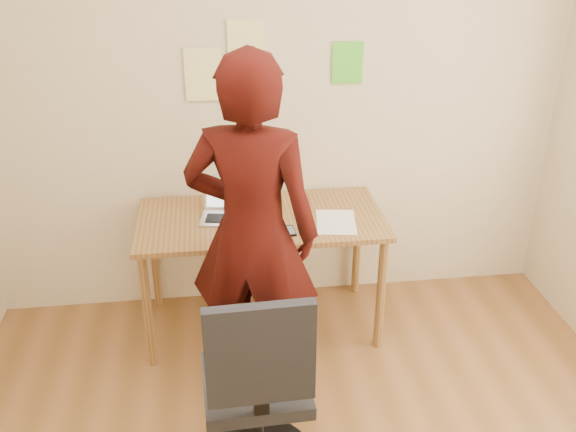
{
  "coord_description": "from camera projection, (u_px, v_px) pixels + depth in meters",
  "views": [
    {
      "loc": [
        -0.4,
        -1.89,
        2.36
      ],
      "look_at": [
        -0.03,
        0.95,
        0.95
      ],
      "focal_mm": 40.0,
      "sensor_mm": 36.0,
      "label": 1
    }
  ],
  "objects": [
    {
      "name": "paper_sheet",
      "position": [
        336.0,
        222.0,
        3.6
      ],
      "size": [
        0.26,
        0.34,
        0.0
      ],
      "primitive_type": "cube",
      "rotation": [
        0.0,
        0.0,
        -0.14
      ],
      "color": "white",
      "rests_on": "desk"
    },
    {
      "name": "person",
      "position": [
        252.0,
        234.0,
        3.11
      ],
      "size": [
        0.76,
        0.61,
        1.81
      ],
      "primitive_type": "imported",
      "rotation": [
        0.0,
        0.0,
        2.84
      ],
      "color": "#320A06",
      "rests_on": "ground"
    },
    {
      "name": "desk",
      "position": [
        261.0,
        231.0,
        3.69
      ],
      "size": [
        1.4,
        0.7,
        0.74
      ],
      "color": "olive",
      "rests_on": "ground"
    },
    {
      "name": "wall_note_left",
      "position": [
        203.0,
        75.0,
        3.62
      ],
      "size": [
        0.21,
        0.0,
        0.3
      ],
      "primitive_type": "cube",
      "color": "#F3E891",
      "rests_on": "room"
    },
    {
      "name": "phone",
      "position": [
        289.0,
        231.0,
        3.49
      ],
      "size": [
        0.07,
        0.13,
        0.01
      ],
      "rotation": [
        0.0,
        0.0,
        0.07
      ],
      "color": "black",
      "rests_on": "desk"
    },
    {
      "name": "wall_note_right",
      "position": [
        348.0,
        63.0,
        3.69
      ],
      "size": [
        0.18,
        0.0,
        0.24
      ],
      "primitive_type": "cube",
      "color": "#53C82D",
      "rests_on": "room"
    },
    {
      "name": "room",
      "position": [
        332.0,
        232.0,
        2.17
      ],
      "size": [
        3.58,
        3.58,
        2.78
      ],
      "color": "brown",
      "rests_on": "ground"
    },
    {
      "name": "wall_note_mid",
      "position": [
        246.0,
        47.0,
        3.58
      ],
      "size": [
        0.21,
        0.0,
        0.3
      ],
      "primitive_type": "cube",
      "color": "#F3E891",
      "rests_on": "room"
    },
    {
      "name": "laptop",
      "position": [
        228.0,
        208.0,
        3.65
      ],
      "size": [
        0.33,
        0.3,
        0.21
      ],
      "rotation": [
        0.0,
        0.0,
        -0.16
      ],
      "color": "silver",
      "rests_on": "desk"
    },
    {
      "name": "office_chair",
      "position": [
        257.0,
        401.0,
        2.74
      ],
      "size": [
        0.53,
        0.53,
        1.02
      ],
      "rotation": [
        0.0,
        0.0,
        0.03
      ],
      "color": "black",
      "rests_on": "ground"
    }
  ]
}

